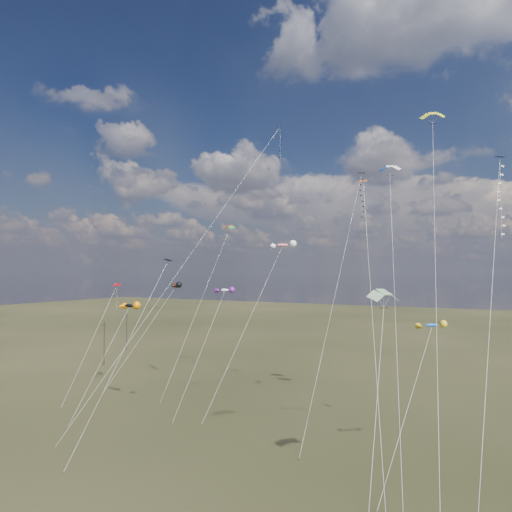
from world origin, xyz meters
The scene contains 18 objects.
ground centered at (0.00, 0.00, 0.00)m, with size 400.00×400.00×0.00m, color black.
utility_pole_near centered at (-38.00, 30.00, 4.09)m, with size 1.40×0.20×8.00m.
utility_pole_far centered at (-46.00, 44.00, 4.09)m, with size 1.40×0.20×8.00m.
diamond_black_high centered at (9.96, 28.57, 25.91)m, with size 1.17×22.70×30.66m.
diamond_navy_tall centered at (0.62, 19.10, 30.67)m, with size 14.43×22.53×35.82m.
diamond_black_mid centered at (-6.29, 4.94, 12.95)m, with size 0.91×13.57×18.52m.
diamond_red_low centered at (-21.79, 16.31, 12.83)m, with size 1.18×9.43×15.39m.
diamond_navy_right centered at (26.35, 10.62, 22.21)m, with size 2.17×19.42×26.74m.
diamond_orange_center centered at (15.08, 12.70, 19.03)m, with size 6.65×18.58×27.20m.
parafoil_yellow centered at (20.43, 18.38, 33.21)m, with size 4.32×25.32×34.06m.
parafoil_blue_white centered at (15.19, 22.59, 29.19)m, with size 6.71×23.88×29.97m.
parafoil_striped centered at (18.60, 3.31, 15.52)m, with size 2.64×13.40×16.20m.
parafoil_tricolor centered at (-11.59, 30.30, 24.18)m, with size 2.38×15.90×24.88m.
novelty_black_orange centered at (-14.72, 11.82, 12.80)m, with size 3.12×9.00×13.39m.
novelty_orange_black centered at (-17.84, 25.10, 14.95)m, with size 6.40×10.99×15.54m.
novelty_white_purple centered at (-4.68, 18.27, 14.66)m, with size 2.72×9.46×15.13m.
novelty_redwhite_stripe centered at (-0.44, 26.52, 20.73)m, with size 4.74×16.18×21.38m.
novelty_blue_yellow centered at (20.95, 11.18, 12.34)m, with size 3.92×10.50×12.80m.
Camera 1 is at (26.19, -31.11, 17.06)m, focal length 32.00 mm.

